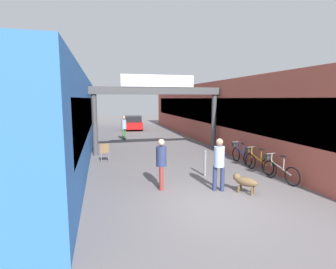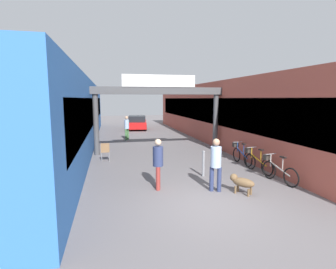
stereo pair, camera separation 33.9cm
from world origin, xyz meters
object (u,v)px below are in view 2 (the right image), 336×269
(bicycle_orange_second, at_px, (257,161))
(bicycle_blue_third, at_px, (241,154))
(pedestrian_carrying_crate, at_px, (127,126))
(pedestrian_with_dog, at_px, (216,161))
(parked_car_red, at_px, (137,123))
(pedestrian_companion, at_px, (158,161))
(bollard_post_metal, at_px, (203,163))
(cafe_chair_wood_nearer, at_px, (105,150))
(bicycle_silver_nearest, at_px, (277,170))
(dog_on_leash, at_px, (241,182))

(bicycle_orange_second, xyz_separation_m, bicycle_blue_third, (0.02, 1.35, 0.00))
(pedestrian_carrying_crate, bearing_deg, pedestrian_with_dog, -79.73)
(bicycle_blue_third, relative_size, parked_car_red, 0.40)
(pedestrian_with_dog, height_order, pedestrian_companion, pedestrian_with_dog)
(pedestrian_with_dog, distance_m, bollard_post_metal, 1.71)
(pedestrian_companion, distance_m, cafe_chair_wood_nearer, 4.67)
(pedestrian_companion, relative_size, parked_car_red, 0.40)
(pedestrian_companion, relative_size, bollard_post_metal, 1.65)
(bicycle_silver_nearest, height_order, bicycle_orange_second, same)
(dog_on_leash, relative_size, bicycle_silver_nearest, 0.48)
(pedestrian_with_dog, height_order, cafe_chair_wood_nearer, pedestrian_with_dog)
(pedestrian_carrying_crate, relative_size, bicycle_orange_second, 1.02)
(pedestrian_with_dog, bearing_deg, bicycle_orange_second, 34.71)
(pedestrian_with_dog, bearing_deg, cafe_chair_wood_nearer, 125.44)
(pedestrian_companion, xyz_separation_m, bollard_post_metal, (1.95, 1.01, -0.44))
(pedestrian_with_dog, bearing_deg, dog_on_leash, -27.97)
(bicycle_silver_nearest, bearing_deg, bollard_post_metal, 152.39)
(bicycle_blue_third, relative_size, bollard_post_metal, 1.67)
(pedestrian_companion, xyz_separation_m, bicycle_orange_second, (4.30, 1.14, -0.52))
(pedestrian_with_dog, relative_size, dog_on_leash, 2.14)
(pedestrian_with_dog, height_order, bollard_post_metal, pedestrian_with_dog)
(bollard_post_metal, distance_m, cafe_chair_wood_nearer, 4.96)
(bicycle_orange_second, xyz_separation_m, cafe_chair_wood_nearer, (-6.05, 3.17, 0.10))
(pedestrian_companion, relative_size, bicycle_blue_third, 0.99)
(pedestrian_carrying_crate, bearing_deg, pedestrian_companion, -88.39)
(pedestrian_carrying_crate, bearing_deg, bollard_post_metal, -76.96)
(bicycle_orange_second, bearing_deg, cafe_chair_wood_nearer, 152.31)
(bollard_post_metal, height_order, cafe_chair_wood_nearer, bollard_post_metal)
(bicycle_silver_nearest, bearing_deg, pedestrian_with_dog, -170.88)
(pedestrian_with_dog, xyz_separation_m, pedestrian_companion, (-1.76, 0.62, -0.03))
(bicycle_blue_third, bearing_deg, dog_on_leash, -117.87)
(bicycle_blue_third, xyz_separation_m, bollard_post_metal, (-2.36, -1.48, 0.08))
(pedestrian_carrying_crate, height_order, bicycle_blue_third, pedestrian_carrying_crate)
(bicycle_orange_second, distance_m, parked_car_red, 16.41)
(pedestrian_with_dog, relative_size, parked_car_red, 0.41)
(pedestrian_companion, xyz_separation_m, bicycle_silver_nearest, (4.29, -0.21, -0.52))
(pedestrian_carrying_crate, distance_m, bicycle_silver_nearest, 11.90)
(pedestrian_companion, height_order, cafe_chair_wood_nearer, pedestrian_companion)
(bicycle_blue_third, relative_size, cafe_chair_wood_nearer, 1.90)
(bicycle_blue_third, bearing_deg, cafe_chair_wood_nearer, 163.30)
(bicycle_silver_nearest, relative_size, parked_car_red, 0.40)
(dog_on_leash, relative_size, cafe_chair_wood_nearer, 0.90)
(pedestrian_with_dog, bearing_deg, bicycle_silver_nearest, 9.12)
(bollard_post_metal, bearing_deg, bicycle_silver_nearest, -27.61)
(cafe_chair_wood_nearer, distance_m, parked_car_red, 13.24)
(dog_on_leash, bearing_deg, bollard_post_metal, 104.42)
(pedestrian_with_dog, xyz_separation_m, cafe_chair_wood_nearer, (-3.51, 4.93, -0.45))
(bicycle_silver_nearest, distance_m, cafe_chair_wood_nearer, 7.55)
(cafe_chair_wood_nearer, relative_size, parked_car_red, 0.21)
(dog_on_leash, height_order, bicycle_blue_third, bicycle_blue_third)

